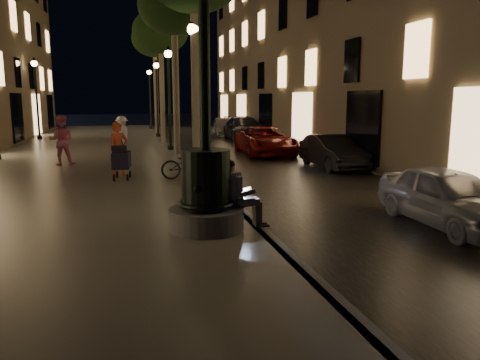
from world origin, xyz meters
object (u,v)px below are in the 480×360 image
object	(u,v)px
fountain_lamppost	(206,176)
lamp_left_c	(36,88)
tree_far	(154,40)
pedestrian_white	(122,134)
tree_third	(160,32)
lamp_curb_d	(150,90)
car_second	(333,152)
stroller	(121,160)
pedestrian_red	(119,149)
car_rear	(244,129)
seated_man_laptop	(238,192)
car_front	(448,197)
bicycle	(190,164)
lamp_curb_b	(169,85)
tree_second	(174,8)
car_third	(265,141)
pedestrian_pink	(61,140)
lamp_curb_c	(157,88)
lamp_curb_a	(194,78)
car_fifth	(225,127)

from	to	relation	value
fountain_lamppost	lamp_left_c	size ratio (longest dim) A/B	1.08
tree_far	pedestrian_white	xyz separation A→B (m)	(-2.30, -10.16, -5.42)
tree_third	lamp_curb_d	distance (m)	12.35
lamp_curb_d	car_second	distance (m)	23.01
stroller	pedestrian_red	xyz separation A→B (m)	(-0.07, 0.65, 0.26)
car_rear	car_second	bearing A→B (deg)	-85.45
seated_man_laptop	car_rear	world-z (taller)	seated_man_laptop
car_front	bicycle	distance (m)	7.40
tree_far	stroller	bearing A→B (deg)	-97.33
lamp_curb_b	stroller	size ratio (longest dim) A/B	4.10
tree_far	bicycle	world-z (taller)	tree_far
tree_second	car_third	distance (m)	7.08
lamp_left_c	bicycle	size ratio (longest dim) A/B	2.77
fountain_lamppost	seated_man_laptop	xyz separation A→B (m)	(0.61, -0.00, -0.32)
pedestrian_pink	lamp_curb_d	bearing A→B (deg)	-102.04
lamp_left_c	pedestrian_white	size ratio (longest dim) A/B	2.95
lamp_curb_b	car_front	xyz separation A→B (m)	(4.30, -14.28, -2.62)
fountain_lamppost	tree_far	world-z (taller)	tree_far
car_rear	pedestrian_white	size ratio (longest dim) A/B	3.12
lamp_curb_c	car_rear	distance (m)	6.03
lamp_curb_a	lamp_left_c	bearing A→B (deg)	113.93
car_second	car_fifth	xyz separation A→B (m)	(-0.68, 16.31, -0.01)
lamp_curb_b	car_second	size ratio (longest dim) A/B	1.26
lamp_left_c	fountain_lamppost	bearing A→B (deg)	-73.78
lamp_curb_b	tree_third	bearing A→B (deg)	90.00
car_fifth	lamp_left_c	bearing A→B (deg)	-164.24
lamp_curb_c	pedestrian_white	world-z (taller)	lamp_curb_c
lamp_curb_b	pedestrian_pink	distance (m)	6.47
lamp_curb_c	pedestrian_pink	bearing A→B (deg)	-109.57
tree_third	fountain_lamppost	bearing A→B (deg)	-92.23
fountain_lamppost	tree_far	size ratio (longest dim) A/B	0.69
car_second	fountain_lamppost	bearing A→B (deg)	-127.71
tree_second	lamp_left_c	size ratio (longest dim) A/B	1.54
lamp_curb_c	car_second	xyz separation A→B (m)	(5.50, -14.19, -2.60)
lamp_curb_d	lamp_curb_c	bearing A→B (deg)	-90.00
car_fifth	pedestrian_red	size ratio (longest dim) A/B	2.22
lamp_left_c	car_front	world-z (taller)	lamp_left_c
seated_man_laptop	car_second	distance (m)	9.61
car_second	car_rear	world-z (taller)	car_rear
lamp_curb_a	car_third	world-z (taller)	lamp_curb_a
stroller	car_rear	distance (m)	16.19
tree_far	pedestrian_white	world-z (taller)	tree_far
car_fifth	pedestrian_red	distance (m)	18.90
lamp_curb_b	pedestrian_white	distance (m)	3.14
pedestrian_white	tree_third	bearing A→B (deg)	179.50
lamp_curb_b	car_fifth	bearing A→B (deg)	64.54
lamp_left_c	bicycle	world-z (taller)	lamp_left_c
lamp_curb_d	stroller	xyz separation A→B (m)	(-2.24, -24.03, -2.45)
fountain_lamppost	lamp_curb_c	xyz separation A→B (m)	(0.70, 22.00, 2.02)
lamp_curb_d	car_third	bearing A→B (deg)	-76.13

